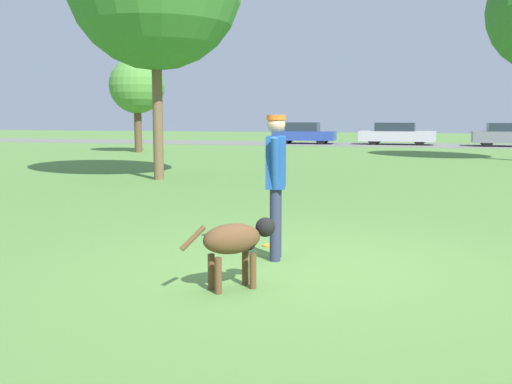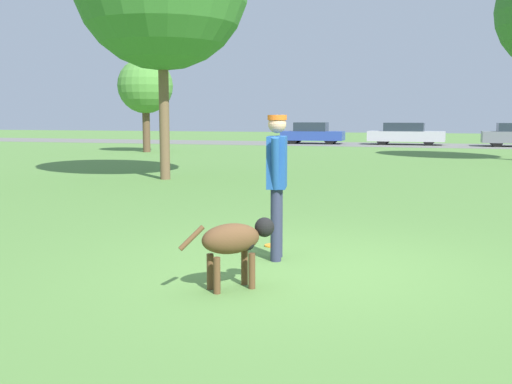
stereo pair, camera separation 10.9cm
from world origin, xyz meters
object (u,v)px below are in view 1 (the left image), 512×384
Objects in this scene: person at (276,174)px; tree_far_left at (137,86)px; parked_car_silver at (397,134)px; parked_car_grey at (508,135)px; dog at (236,241)px; frisbee at (271,245)px; parked_car_blue at (304,133)px.

tree_far_left is at bearing -159.44° from person.
tree_far_left is 0.99× the size of parked_car_silver.
dog is at bearing -101.19° from parked_car_grey.
parked_car_blue is (-6.04, 30.18, 0.66)m from frisbee.
parked_car_silver is (-0.49, 31.14, -0.36)m from person.
person is 0.44× the size of parked_car_grey.
dog is 32.79m from parked_car_blue.
frisbee is 30.60m from parked_car_grey.
person is 0.38× the size of parked_car_silver.
tree_far_left is (-12.12, 19.54, 2.15)m from person.
person is 2.13× the size of dog.
person is at bearing -70.13° from frisbee.
parked_car_blue is 5.80m from parked_car_silver.
parked_car_grey is at bearing 34.85° from dog.
parked_car_grey is at bearing 78.55° from frisbee.
frisbee is 0.05× the size of parked_car_grey.
dog is (-0.05, -1.34, -0.55)m from person.
dog is 24.27m from tree_far_left.
parked_car_blue is at bearing -176.01° from parked_car_silver.
parked_car_blue reaches higher than frisbee.
person is 0.38× the size of tree_far_left.
parked_car_grey is (12.12, -0.20, 0.01)m from parked_car_blue.
parked_car_blue reaches higher than parked_car_silver.
dog is 0.18× the size of tree_far_left.
parked_car_blue reaches higher than dog.
parked_car_silver is at bearing 169.67° from person.
parked_car_silver is (-0.25, 30.47, 0.67)m from frisbee.
parked_car_blue is at bearing -179.72° from person.
dog is at bearing -88.07° from parked_car_silver.
dog is 0.20× the size of parked_car_blue.
parked_car_grey reaches higher than parked_car_silver.
parked_car_grey is at bearing 158.00° from person.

